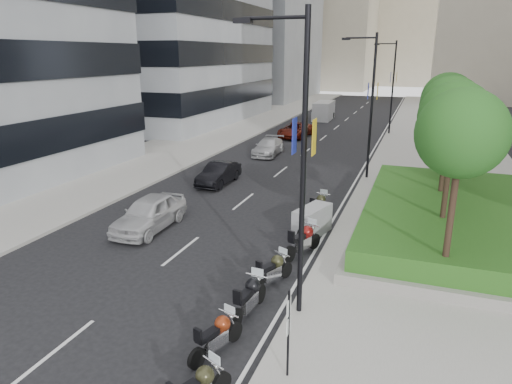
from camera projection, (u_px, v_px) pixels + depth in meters
The scene contains 29 objects.
ground at pixel (162, 305), 14.73m from camera, with size 160.00×160.00×0.00m, color black.
sidewalk_right at pixel (440, 148), 38.73m from camera, with size 10.00×100.00×0.15m, color #9E9B93.
sidewalk_left at pixel (216, 134), 45.60m from camera, with size 8.00×100.00×0.15m, color #9E9B93.
lane_edge at pixel (376, 145), 40.48m from camera, with size 0.12×100.00×0.01m, color silver.
lane_centre at pixel (319, 141), 42.19m from camera, with size 0.12×100.00×0.01m, color silver.
building_grey_far at pixel (247, 11), 81.15m from camera, with size 22.00×26.00×30.00m, color gray.
building_cream_left at pixel (318, 12), 105.57m from camera, with size 26.00×24.00×34.00m, color #B7AD93.
building_cream_centre at pixel (412, 8), 116.42m from camera, with size 30.00×24.00×38.00m, color #B7AD93.
planter at pixel (475, 228), 20.34m from camera, with size 10.00×14.00×0.40m, color gray.
hedge at pixel (477, 215), 20.17m from camera, with size 9.40×13.40×0.80m, color #1C4D16.
tree_0 at pixel (462, 134), 13.96m from camera, with size 2.80×2.80×6.30m.
tree_1 at pixel (455, 118), 17.56m from camera, with size 2.80×2.80×6.30m.
tree_2 at pixel (451, 107), 21.15m from camera, with size 2.80×2.80×6.30m.
tree_3 at pixel (448, 99), 24.75m from camera, with size 2.80×2.80×6.30m.
lamp_post_0 at pixel (298, 155), 12.80m from camera, with size 2.34×0.45×9.00m.
lamp_post_1 at pixel (370, 100), 28.08m from camera, with size 2.34×0.45×9.00m.
lamp_post_2 at pixel (391, 83), 44.26m from camera, with size 2.34×0.45×9.00m.
parking_sign at pixel (288, 329), 10.93m from camera, with size 0.06×0.32×2.50m.
motorcycle_1 at pixel (217, 335), 12.23m from camera, with size 0.87×2.00×1.03m.
motorcycle_2 at pixel (249, 297), 14.07m from camera, with size 0.75×2.25×1.12m.
motorcycle_3 at pixel (273, 270), 15.94m from camera, with size 1.01×1.95×1.03m.
motorcycle_4 at pixel (303, 240), 18.26m from camera, with size 1.08×2.25×1.18m.
motorcycle_5 at pixel (312, 221), 20.27m from camera, with size 1.44×2.31×1.30m.
motorcycle_6 at pixel (319, 206), 22.60m from camera, with size 0.78×2.14×1.08m.
car_a at pixel (149, 213), 20.93m from camera, with size 1.83×4.56×1.55m, color #BDBDBF.
car_b at pixel (219, 174), 28.26m from camera, with size 1.41×4.04×1.33m, color black.
car_c at pixel (268, 147), 36.46m from camera, with size 1.82×4.48×1.30m, color #AFAFB2.
car_d at pixel (295, 130), 44.17m from camera, with size 2.35×5.09×1.41m, color #5D160B.
delivery_van at pixel (323, 111), 55.75m from camera, with size 2.13×5.21×2.16m.
Camera 1 is at (7.32, -11.19, 7.79)m, focal length 32.00 mm.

